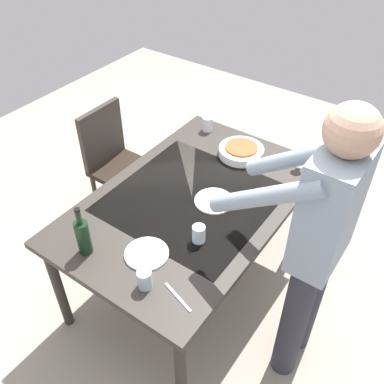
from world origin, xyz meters
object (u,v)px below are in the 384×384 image
at_px(dinner_plate_near, 147,254).
at_px(dinner_plate_far, 214,201).
at_px(chair_near, 114,158).
at_px(person_server, 316,242).
at_px(water_cup_far_left, 199,234).
at_px(serving_bowl_pasta, 241,151).
at_px(wine_glass_left, 303,153).
at_px(water_cup_near_left, 208,124).
at_px(water_cup_near_right, 145,279).
at_px(wine_bottle, 83,236).
at_px(dining_table, 192,207).

relative_size(dinner_plate_near, dinner_plate_far, 1.00).
height_order(chair_near, person_server, person_server).
relative_size(person_server, water_cup_far_left, 16.79).
distance_m(chair_near, person_server, 1.78).
bearing_deg(serving_bowl_pasta, wine_glass_left, 107.22).
relative_size(chair_near, water_cup_near_left, 8.71).
xyz_separation_m(water_cup_near_right, dinner_plate_far, (-0.70, -0.06, -0.05)).
xyz_separation_m(person_server, dinner_plate_near, (0.39, -0.72, -0.20)).
bearing_deg(serving_bowl_pasta, wine_bottle, -10.39).
bearing_deg(chair_near, water_cup_far_left, 65.68).
height_order(serving_bowl_pasta, dinner_plate_near, serving_bowl_pasta).
xyz_separation_m(water_cup_far_left, dinner_plate_far, (-0.31, -0.10, -0.04)).
relative_size(dining_table, wine_glass_left, 10.67).
xyz_separation_m(person_server, water_cup_near_left, (-0.78, -1.13, -0.15)).
relative_size(water_cup_near_left, water_cup_far_left, 1.04).
height_order(person_server, water_cup_far_left, person_server).
distance_m(person_server, wine_bottle, 1.14).
height_order(dining_table, water_cup_near_left, water_cup_near_left).
bearing_deg(water_cup_near_left, water_cup_far_left, 31.32).
xyz_separation_m(dining_table, wine_glass_left, (-0.67, 0.39, 0.17)).
distance_m(wine_glass_left, water_cup_near_right, 1.33).
height_order(wine_bottle, water_cup_far_left, wine_bottle).
height_order(chair_near, water_cup_far_left, chair_near).
relative_size(water_cup_far_left, serving_bowl_pasta, 0.34).
xyz_separation_m(chair_near, wine_bottle, (0.91, 0.69, 0.34)).
bearing_deg(water_cup_far_left, serving_bowl_pasta, -165.23).
xyz_separation_m(chair_near, serving_bowl_pasta, (-0.30, 0.92, 0.27)).
bearing_deg(wine_bottle, person_server, 119.09).
height_order(person_server, wine_glass_left, person_server).
bearing_deg(chair_near, wine_bottle, 37.46).
bearing_deg(water_cup_near_left, dinner_plate_near, 19.14).
xyz_separation_m(wine_bottle, dinner_plate_near, (-0.16, 0.27, -0.10)).
bearing_deg(chair_near, serving_bowl_pasta, 107.91).
distance_m(wine_glass_left, water_cup_far_left, 0.94).
xyz_separation_m(water_cup_near_left, serving_bowl_pasta, (0.13, 0.36, -0.02)).
height_order(dining_table, chair_near, chair_near).
xyz_separation_m(water_cup_near_right, dinner_plate_near, (-0.16, -0.12, -0.05)).
xyz_separation_m(serving_bowl_pasta, dinner_plate_near, (1.04, 0.05, -0.03)).
relative_size(dining_table, water_cup_far_left, 16.01).
height_order(wine_bottle, dinner_plate_near, wine_bottle).
bearing_deg(wine_glass_left, serving_bowl_pasta, -72.78).
distance_m(chair_near, water_cup_near_left, 0.76).
bearing_deg(person_server, wine_bottle, -60.91).
xyz_separation_m(dining_table, chair_near, (-0.25, -0.90, -0.16)).
distance_m(water_cup_near_left, water_cup_far_left, 1.09).
xyz_separation_m(person_server, serving_bowl_pasta, (-0.65, -0.77, -0.17)).
bearing_deg(dining_table, chair_near, -105.72).
xyz_separation_m(serving_bowl_pasta, dinner_plate_far, (0.50, 0.11, -0.03)).
xyz_separation_m(dining_table, wine_bottle, (0.65, -0.21, 0.18)).
bearing_deg(serving_bowl_pasta, dinner_plate_near, 2.76).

